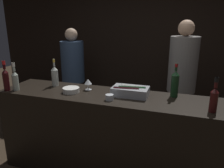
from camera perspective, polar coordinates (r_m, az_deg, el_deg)
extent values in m
cube|color=black|center=(4.21, 8.71, 10.97)|extent=(6.40, 0.06, 2.80)
cube|color=black|center=(2.60, -0.22, -13.31)|extent=(2.59, 0.60, 0.99)
cube|color=#9EA0A5|center=(2.38, 4.82, -1.93)|extent=(0.39, 0.23, 0.09)
cylinder|color=black|center=(2.33, 3.71, -1.67)|extent=(0.28, 0.11, 0.07)
cylinder|color=black|center=(2.37, 5.23, -1.43)|extent=(0.30, 0.12, 0.07)
cylinder|color=#B2B7AD|center=(2.42, 5.10, -1.04)|extent=(0.26, 0.10, 0.07)
cylinder|color=silver|center=(2.52, -10.66, -1.54)|extent=(0.19, 0.19, 0.05)
cylinder|color=gray|center=(2.52, -10.68, -1.04)|extent=(0.15, 0.15, 0.01)
cylinder|color=silver|center=(2.59, -6.20, -1.46)|extent=(0.08, 0.08, 0.00)
cylinder|color=silver|center=(2.58, -6.23, -0.71)|extent=(0.01, 0.01, 0.07)
cone|color=silver|center=(2.56, -6.27, 0.64)|extent=(0.09, 0.09, 0.06)
cylinder|color=silver|center=(2.24, -0.66, -3.50)|extent=(0.08, 0.08, 0.06)
sphere|color=#EFB256|center=(2.24, -0.66, -3.43)|extent=(0.04, 0.04, 0.04)
cylinder|color=black|center=(2.80, -25.91, 0.54)|extent=(0.07, 0.07, 0.21)
cone|color=black|center=(2.77, -26.23, 3.07)|extent=(0.07, 0.07, 0.04)
cylinder|color=black|center=(2.76, -26.41, 4.46)|extent=(0.03, 0.03, 0.10)
cylinder|color=red|center=(2.76, -26.48, 4.99)|extent=(0.03, 0.03, 0.04)
cylinder|color=#B2B7AD|center=(2.81, -14.67, 1.55)|extent=(0.08, 0.08, 0.20)
cone|color=#B2B7AD|center=(2.78, -14.85, 4.00)|extent=(0.08, 0.08, 0.05)
cylinder|color=#B2B7AD|center=(2.77, -14.95, 5.40)|extent=(0.02, 0.02, 0.09)
cylinder|color=gold|center=(2.76, -14.99, 5.90)|extent=(0.03, 0.03, 0.04)
cylinder|color=#380F0F|center=(2.14, 24.98, -4.33)|extent=(0.07, 0.07, 0.18)
cone|color=#380F0F|center=(2.10, 25.34, -1.46)|extent=(0.07, 0.07, 0.04)
cylinder|color=#380F0F|center=(2.09, 25.57, 0.34)|extent=(0.03, 0.03, 0.10)
cylinder|color=black|center=(2.08, 25.66, 1.04)|extent=(0.03, 0.03, 0.04)
cylinder|color=#143319|center=(2.41, 16.05, -0.52)|extent=(0.08, 0.08, 0.24)
cone|color=#143319|center=(2.37, 16.32, 2.75)|extent=(0.08, 0.08, 0.05)
cylinder|color=#143319|center=(2.36, 16.44, 4.22)|extent=(0.03, 0.03, 0.08)
cylinder|color=maroon|center=(2.36, 16.48, 4.72)|extent=(0.03, 0.03, 0.03)
cylinder|color=#9EA899|center=(2.78, -23.90, 0.35)|extent=(0.07, 0.07, 0.18)
cone|color=#9EA899|center=(2.76, -24.16, 2.60)|extent=(0.07, 0.07, 0.04)
cylinder|color=#9EA899|center=(2.74, -24.34, 4.08)|extent=(0.03, 0.03, 0.10)
cylinder|color=silver|center=(2.74, -24.41, 4.66)|extent=(0.03, 0.03, 0.05)
cube|color=black|center=(4.00, -9.74, -4.46)|extent=(0.29, 0.21, 0.75)
cylinder|color=#334766|center=(3.81, -10.26, 5.76)|extent=(0.39, 0.39, 0.70)
sphere|color=beige|center=(3.76, -10.61, 12.55)|extent=(0.21, 0.21, 0.21)
cube|color=black|center=(3.36, 16.87, -8.44)|extent=(0.29, 0.21, 0.83)
cylinder|color=slate|center=(3.12, 18.05, 4.85)|extent=(0.38, 0.38, 0.75)
sphere|color=tan|center=(3.07, 18.85, 13.67)|extent=(0.21, 0.21, 0.21)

